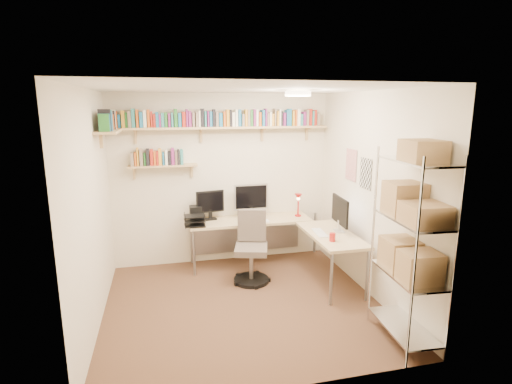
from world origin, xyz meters
TOP-DOWN VIEW (x-y plane):
  - ground at (0.00, 0.00)m, footprint 3.20×3.20m
  - room_shell at (0.00, 0.00)m, footprint 3.24×3.04m
  - wall_shelves at (-0.41, 1.30)m, footprint 3.12×1.09m
  - corner_desk at (0.48, 0.98)m, footprint 2.12×1.80m
  - office_chair at (0.25, 0.65)m, footprint 0.52×0.53m
  - wire_rack at (1.42, -1.09)m, footprint 0.47×0.86m

SIDE VIEW (x-z plane):
  - ground at x=0.00m, z-range 0.00..0.00m
  - office_chair at x=0.25m, z-range -0.08..0.88m
  - corner_desk at x=0.48m, z-range 0.08..1.28m
  - wire_rack at x=1.42m, z-range 0.19..2.22m
  - room_shell at x=0.00m, z-range 0.29..2.81m
  - wall_shelves at x=-0.41m, z-range 1.63..2.43m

